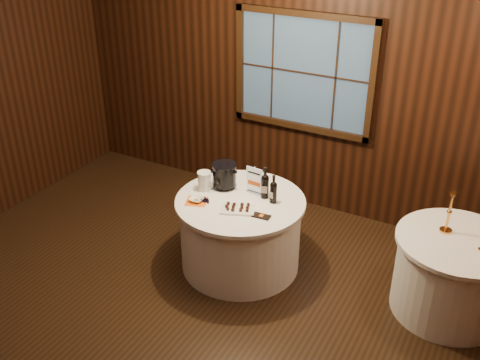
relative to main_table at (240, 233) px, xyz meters
The scene contains 15 objects.
ground 1.07m from the main_table, 90.00° to the right, with size 6.00×6.00×0.00m, color black.
back_wall 1.88m from the main_table, 90.00° to the left, with size 6.00×0.10×3.00m.
main_table is the anchor object (origin of this frame).
side_table 2.02m from the main_table, ahead, with size 1.08×1.08×0.77m.
sign_stand 0.52m from the main_table, 73.68° to the left, with size 0.18×0.10×0.29m.
port_bottle_left 0.58m from the main_table, 40.83° to the left, with size 0.08×0.09×0.33m.
port_bottle_right 0.60m from the main_table, 20.67° to the left, with size 0.07×0.08×0.29m.
ice_bucket 0.60m from the main_table, 150.65° to the left, with size 0.26×0.26×0.26m.
chocolate_plate 0.44m from the main_table, 69.26° to the right, with size 0.38×0.32×0.05m.
chocolate_box 0.54m from the main_table, 29.39° to the right, with size 0.17×0.08×0.01m, color black.
grape_bunch 0.52m from the main_table, 147.81° to the right, with size 0.17×0.10×0.04m.
glass_pitcher 0.63m from the main_table, behind, with size 0.18×0.14×0.20m.
orange_napkin 0.57m from the main_table, 147.74° to the right, with size 0.20×0.20×0.00m, color orange.
cracker_bowl 0.59m from the main_table, 147.74° to the right, with size 0.14×0.14×0.03m, color white.
brass_candlestick 1.98m from the main_table, 11.60° to the left, with size 0.11×0.11×0.39m.
Camera 1 is at (2.25, -3.16, 3.53)m, focal length 42.00 mm.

